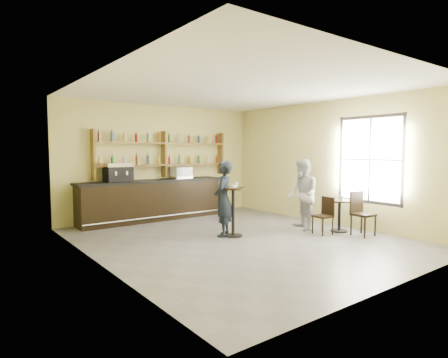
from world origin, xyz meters
TOP-DOWN VIEW (x-y plane):
  - floor at (0.00, 0.00)m, footprint 7.00×7.00m
  - ceiling at (0.00, 0.00)m, footprint 7.00×7.00m
  - wall_back at (0.00, 3.50)m, footprint 7.00×0.00m
  - wall_front at (0.00, -3.50)m, footprint 7.00×0.00m
  - wall_left at (-3.00, 0.00)m, footprint 0.00×7.00m
  - wall_right at (3.00, 0.00)m, footprint 0.00×7.00m
  - window_pane at (2.99, -1.20)m, footprint 0.00×2.00m
  - window_frame at (2.99, -1.20)m, footprint 0.04×1.70m
  - shelf_unit at (0.00, 3.37)m, footprint 4.00×0.26m
  - liquor_bottles at (0.00, 3.37)m, footprint 3.68×0.10m
  - bar_counter at (-0.49, 3.15)m, footprint 4.10×0.80m
  - espresso_machine at (-1.45, 3.15)m, footprint 0.69×0.45m
  - pastry_case at (0.43, 3.15)m, footprint 0.59×0.49m
  - pedestal_table at (0.09, 0.31)m, footprint 0.64×0.64m
  - napkin at (0.09, 0.31)m, footprint 0.23×0.23m
  - donut at (0.10, 0.30)m, footprint 0.15×0.15m
  - cup_pedestal at (0.23, 0.41)m, footprint 0.15×0.15m
  - man_main at (-0.08, 0.46)m, footprint 0.73×0.71m
  - cafe_table at (2.40, -0.82)m, footprint 0.76×0.76m
  - cup_cafe at (2.45, -0.82)m, footprint 0.09×0.09m
  - chair_west at (1.85, -0.77)m, footprint 0.40×0.40m
  - chair_south at (2.45, -1.42)m, footprint 0.46×0.46m
  - patron_second at (1.84, -0.16)m, footprint 0.95×1.04m

SIDE VIEW (x-z plane):
  - floor at x=0.00m, z-range 0.00..0.00m
  - cafe_table at x=2.40m, z-range 0.00..0.76m
  - chair_west at x=1.85m, z-range 0.00..0.85m
  - chair_south at x=2.45m, z-range 0.00..0.99m
  - pedestal_table at x=0.09m, z-range 0.00..1.10m
  - bar_counter at x=-0.49m, z-range 0.00..1.11m
  - cup_cafe at x=2.45m, z-range 0.76..0.84m
  - man_main at x=-0.08m, z-range 0.00..1.69m
  - patron_second at x=1.84m, z-range 0.00..1.72m
  - napkin at x=0.09m, z-range 1.10..1.10m
  - donut at x=0.10m, z-range 1.10..1.15m
  - cup_pedestal at x=0.23m, z-range 1.10..1.20m
  - pastry_case at x=0.43m, z-range 1.11..1.43m
  - espresso_machine at x=-1.45m, z-range 1.11..1.59m
  - wall_back at x=0.00m, z-range -1.90..5.10m
  - wall_front at x=0.00m, z-range -1.90..5.10m
  - wall_left at x=-3.00m, z-range -1.90..5.10m
  - wall_right at x=3.00m, z-range -1.90..5.10m
  - window_frame at x=2.99m, z-range 0.65..2.75m
  - window_pane at x=2.99m, z-range 0.70..2.70m
  - shelf_unit at x=0.00m, z-range 1.11..2.51m
  - liquor_bottles at x=0.00m, z-range 1.48..2.48m
  - ceiling at x=0.00m, z-range 3.20..3.20m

